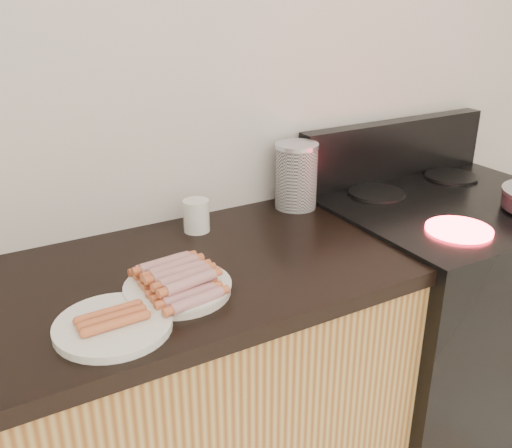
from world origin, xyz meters
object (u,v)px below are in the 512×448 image
main_plate (178,289)px  mug (196,216)px  stove (436,325)px  canister (296,176)px  side_plate (113,326)px

main_plate → mug: bearing=58.6°
stove → canister: 0.74m
canister → mug: canister is taller
stove → mug: (-0.78, 0.22, 0.49)m
main_plate → canister: bearing=30.9°
stove → main_plate: (-0.96, -0.08, 0.45)m
side_plate → mug: 0.51m
stove → side_plate: bearing=-172.3°
mug → stove: bearing=-15.3°
mug → canister: bearing=2.9°
side_plate → mug: bearing=46.4°
canister → mug: bearing=-177.1°
main_plate → mug: (0.18, 0.30, 0.04)m
canister → mug: size_ratio=2.22×
main_plate → mug: size_ratio=2.62×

